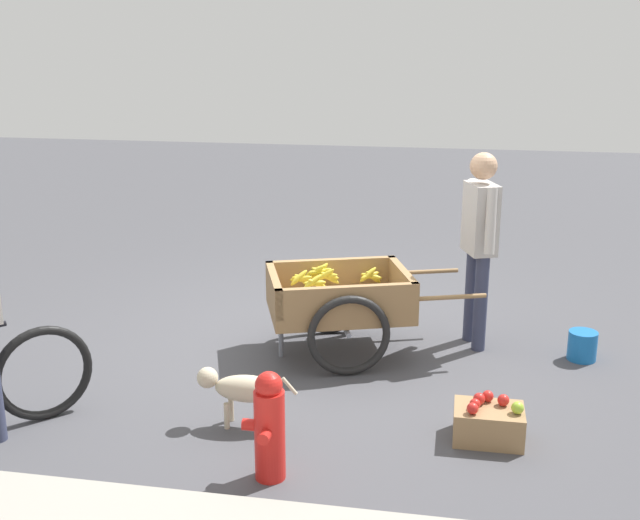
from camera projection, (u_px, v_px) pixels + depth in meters
ground_plane at (308, 342)px, 6.58m from camera, size 24.00×24.00×0.00m
fruit_cart at (339, 302)px, 6.25m from camera, size 1.81×1.26×0.70m
vendor_person at (480, 233)px, 6.27m from camera, size 0.30×0.59×1.61m
dog at (242, 388)px, 5.11m from camera, size 0.67×0.19×0.40m
fire_hydrant at (269, 426)px, 4.48m from camera, size 0.25×0.25×0.67m
plastic_bucket at (582, 346)px, 6.20m from camera, size 0.23×0.23×0.24m
apple_crate at (489, 422)px, 4.97m from camera, size 0.44×0.32×0.30m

